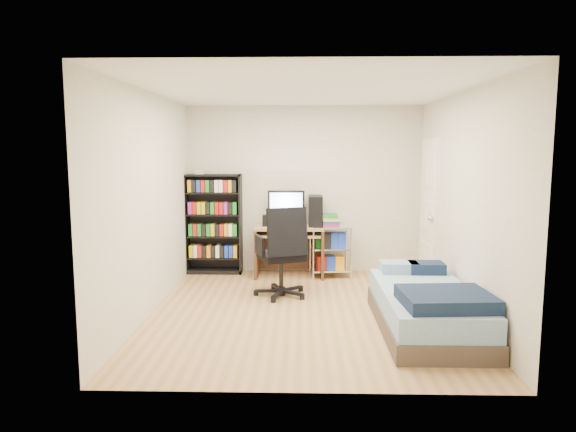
{
  "coord_description": "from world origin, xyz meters",
  "views": [
    {
      "loc": [
        -0.04,
        -5.72,
        1.85
      ],
      "look_at": [
        -0.2,
        0.4,
        1.06
      ],
      "focal_mm": 32.0,
      "sensor_mm": 36.0,
      "label": 1
    }
  ],
  "objects_px": {
    "media_shelf": "(214,223)",
    "computer_desk": "(296,230)",
    "office_chair": "(282,268)",
    "bed": "(427,307)"
  },
  "relations": [
    {
      "from": "media_shelf",
      "to": "computer_desk",
      "type": "distance_m",
      "value": 1.25
    },
    {
      "from": "computer_desk",
      "to": "office_chair",
      "type": "xyz_separation_m",
      "value": [
        -0.16,
        -1.11,
        -0.31
      ]
    },
    {
      "from": "media_shelf",
      "to": "office_chair",
      "type": "xyz_separation_m",
      "value": [
        1.07,
        -1.24,
        -0.4
      ]
    },
    {
      "from": "computer_desk",
      "to": "bed",
      "type": "distance_m",
      "value": 2.7
    },
    {
      "from": "office_chair",
      "to": "bed",
      "type": "xyz_separation_m",
      "value": [
        1.53,
        -1.18,
        -0.13
      ]
    },
    {
      "from": "media_shelf",
      "to": "computer_desk",
      "type": "relative_size",
      "value": 1.24
    },
    {
      "from": "computer_desk",
      "to": "office_chair",
      "type": "relative_size",
      "value": 1.09
    },
    {
      "from": "computer_desk",
      "to": "bed",
      "type": "height_order",
      "value": "computer_desk"
    },
    {
      "from": "media_shelf",
      "to": "computer_desk",
      "type": "height_order",
      "value": "media_shelf"
    },
    {
      "from": "office_chair",
      "to": "media_shelf",
      "type": "bearing_deg",
      "value": 110.35
    }
  ]
}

